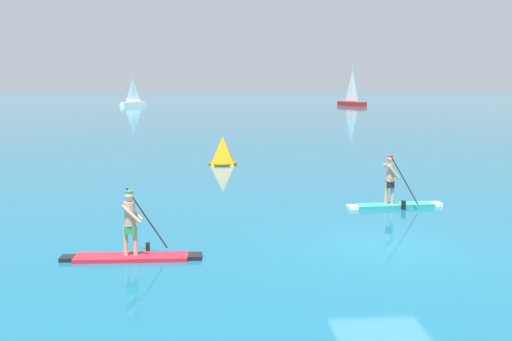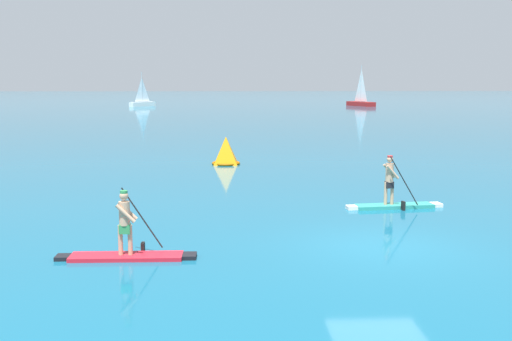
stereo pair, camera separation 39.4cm
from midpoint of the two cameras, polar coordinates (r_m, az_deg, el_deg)
ground at (r=16.20m, az=12.37°, el=-6.94°), size 440.00×440.00×0.00m
paddleboarder_near_left at (r=14.96m, az=-11.29°, el=-6.84°), size 3.36×0.86×1.71m
paddleboarder_mid_center at (r=20.92m, az=13.31°, el=-2.48°), size 3.33×0.95×1.83m
race_marker_buoy at (r=30.87m, az=-2.48°, el=1.76°), size 1.69×1.69×1.42m
sailboat_left_horizon at (r=101.49m, az=-10.52°, el=6.37°), size 3.99×4.08×5.49m
sailboat_right_horizon at (r=102.32m, az=9.93°, el=6.44°), size 3.87×6.39×6.68m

